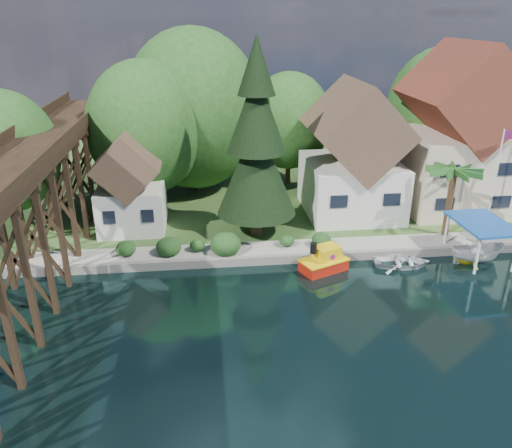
{
  "coord_description": "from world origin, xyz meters",
  "views": [
    {
      "loc": [
        -5.34,
        -22.97,
        16.33
      ],
      "look_at": [
        -2.16,
        6.0,
        3.95
      ],
      "focal_mm": 35.0,
      "sensor_mm": 36.0,
      "label": 1
    }
  ],
  "objects_px": {
    "tugboat": "(324,261)",
    "palm_tree": "(454,173)",
    "shed": "(131,188)",
    "boat_yellow": "(470,256)",
    "trestle_bridge": "(21,218)",
    "house_left": "(353,159)",
    "boat_white_a": "(402,261)",
    "conifer": "(257,145)",
    "house_center": "(456,140)",
    "flagpole": "(498,170)",
    "boat_canopy": "(478,245)"
  },
  "relations": [
    {
      "from": "palm_tree",
      "to": "tugboat",
      "type": "xyz_separation_m",
      "value": [
        -10.35,
        -3.68,
        -4.77
      ]
    },
    {
      "from": "trestle_bridge",
      "to": "tugboat",
      "type": "height_order",
      "value": "trestle_bridge"
    },
    {
      "from": "trestle_bridge",
      "to": "house_center",
      "type": "distance_m",
      "value": 33.96
    },
    {
      "from": "flagpole",
      "to": "tugboat",
      "type": "height_order",
      "value": "flagpole"
    },
    {
      "from": "house_left",
      "to": "conifer",
      "type": "bearing_deg",
      "value": -155.44
    },
    {
      "from": "boat_canopy",
      "to": "boat_yellow",
      "type": "distance_m",
      "value": 0.92
    },
    {
      "from": "shed",
      "to": "conifer",
      "type": "distance_m",
      "value": 10.51
    },
    {
      "from": "shed",
      "to": "boat_yellow",
      "type": "bearing_deg",
      "value": -18.31
    },
    {
      "from": "palm_tree",
      "to": "tugboat",
      "type": "height_order",
      "value": "palm_tree"
    },
    {
      "from": "house_center",
      "to": "boat_yellow",
      "type": "bearing_deg",
      "value": -106.59
    },
    {
      "from": "boat_white_a",
      "to": "boat_canopy",
      "type": "relative_size",
      "value": 0.79
    },
    {
      "from": "house_center",
      "to": "boat_yellow",
      "type": "relative_size",
      "value": 6.12
    },
    {
      "from": "shed",
      "to": "boat_white_a",
      "type": "bearing_deg",
      "value": -22.18
    },
    {
      "from": "trestle_bridge",
      "to": "palm_tree",
      "type": "bearing_deg",
      "value": 10.13
    },
    {
      "from": "trestle_bridge",
      "to": "boat_yellow",
      "type": "distance_m",
      "value": 29.45
    },
    {
      "from": "conifer",
      "to": "flagpole",
      "type": "distance_m",
      "value": 18.44
    },
    {
      "from": "house_center",
      "to": "conifer",
      "type": "relative_size",
      "value": 0.95
    },
    {
      "from": "conifer",
      "to": "trestle_bridge",
      "type": "bearing_deg",
      "value": -154.41
    },
    {
      "from": "trestle_bridge",
      "to": "house_left",
      "type": "xyz_separation_m",
      "value": [
        23.0,
        10.83,
        -0.21
      ]
    },
    {
      "from": "flagpole",
      "to": "palm_tree",
      "type": "bearing_deg",
      "value": -169.7
    },
    {
      "from": "palm_tree",
      "to": "boat_canopy",
      "type": "bearing_deg",
      "value": -80.37
    },
    {
      "from": "trestle_bridge",
      "to": "conifer",
      "type": "relative_size",
      "value": 3.03
    },
    {
      "from": "house_center",
      "to": "house_left",
      "type": "bearing_deg",
      "value": -176.82
    },
    {
      "from": "tugboat",
      "to": "house_center",
      "type": "bearing_deg",
      "value": 36.31
    },
    {
      "from": "boat_yellow",
      "to": "conifer",
      "type": "bearing_deg",
      "value": 71.71
    },
    {
      "from": "boat_yellow",
      "to": "house_center",
      "type": "bearing_deg",
      "value": -13.77
    },
    {
      "from": "house_left",
      "to": "flagpole",
      "type": "bearing_deg",
      "value": -26.72
    },
    {
      "from": "trestle_bridge",
      "to": "boat_canopy",
      "type": "height_order",
      "value": "trestle_bridge"
    },
    {
      "from": "trestle_bridge",
      "to": "house_left",
      "type": "distance_m",
      "value": 25.42
    },
    {
      "from": "conifer",
      "to": "tugboat",
      "type": "relative_size",
      "value": 4.0
    },
    {
      "from": "house_left",
      "to": "tugboat",
      "type": "distance_m",
      "value": 11.23
    },
    {
      "from": "shed",
      "to": "conifer",
      "type": "relative_size",
      "value": 0.54
    },
    {
      "from": "trestle_bridge",
      "to": "house_left",
      "type": "bearing_deg",
      "value": 25.21
    },
    {
      "from": "boat_white_a",
      "to": "shed",
      "type": "bearing_deg",
      "value": 76.06
    },
    {
      "from": "conifer",
      "to": "boat_white_a",
      "type": "bearing_deg",
      "value": -29.58
    },
    {
      "from": "boat_canopy",
      "to": "boat_white_a",
      "type": "bearing_deg",
      "value": 179.62
    },
    {
      "from": "palm_tree",
      "to": "boat_yellow",
      "type": "xyz_separation_m",
      "value": [
        0.07,
        -3.8,
        -4.87
      ]
    },
    {
      "from": "shed",
      "to": "conifer",
      "type": "height_order",
      "value": "conifer"
    },
    {
      "from": "house_center",
      "to": "palm_tree",
      "type": "distance_m",
      "value": 6.93
    },
    {
      "from": "house_left",
      "to": "flagpole",
      "type": "height_order",
      "value": "house_left"
    },
    {
      "from": "shed",
      "to": "boat_white_a",
      "type": "distance_m",
      "value": 20.96
    },
    {
      "from": "boat_white_a",
      "to": "boat_canopy",
      "type": "xyz_separation_m",
      "value": [
        5.43,
        -0.04,
        0.93
      ]
    },
    {
      "from": "boat_white_a",
      "to": "house_center",
      "type": "bearing_deg",
      "value": -30.41
    },
    {
      "from": "conifer",
      "to": "palm_tree",
      "type": "xyz_separation_m",
      "value": [
        14.41,
        -1.79,
        -2.06
      ]
    },
    {
      "from": "flagpole",
      "to": "house_left",
      "type": "bearing_deg",
      "value": 153.28
    },
    {
      "from": "house_left",
      "to": "shed",
      "type": "xyz_separation_m",
      "value": [
        -18.0,
        -1.5,
        -1.31
      ]
    },
    {
      "from": "house_center",
      "to": "tugboat",
      "type": "height_order",
      "value": "house_center"
    },
    {
      "from": "palm_tree",
      "to": "boat_yellow",
      "type": "height_order",
      "value": "palm_tree"
    },
    {
      "from": "tugboat",
      "to": "boat_yellow",
      "type": "bearing_deg",
      "value": -0.64
    },
    {
      "from": "tugboat",
      "to": "palm_tree",
      "type": "bearing_deg",
      "value": 19.59
    }
  ]
}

